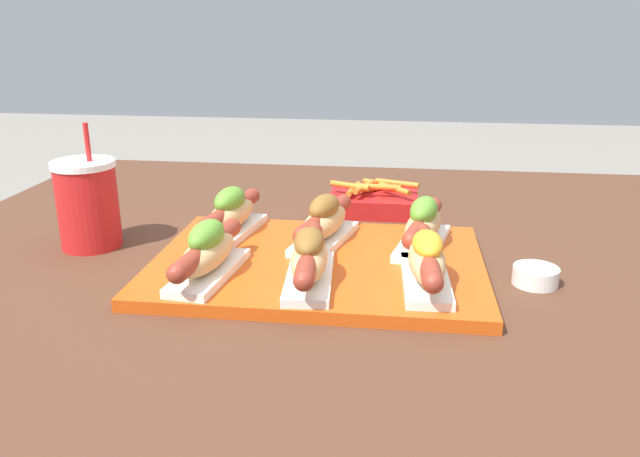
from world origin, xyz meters
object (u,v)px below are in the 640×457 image
(hot_dog_0, at_px, (208,252))
(drink_cup, at_px, (88,204))
(hot_dog_4, at_px, (324,221))
(serving_tray, at_px, (318,264))
(hot_dog_5, at_px, (423,225))
(hot_dog_1, at_px, (309,258))
(sauce_bowl, at_px, (536,275))
(hot_dog_3, at_px, (231,214))
(hot_dog_2, at_px, (427,260))
(fries_basket, at_px, (374,201))

(hot_dog_0, xyz_separation_m, drink_cup, (-0.24, 0.14, 0.02))
(hot_dog_0, bearing_deg, hot_dog_4, 47.54)
(serving_tray, distance_m, hot_dog_5, 0.17)
(hot_dog_4, xyz_separation_m, drink_cup, (-0.38, -0.02, 0.02))
(hot_dog_1, relative_size, sauce_bowl, 3.31)
(sauce_bowl, bearing_deg, hot_dog_3, 167.71)
(serving_tray, relative_size, sauce_bowl, 7.63)
(hot_dog_4, height_order, hot_dog_5, hot_dog_5)
(drink_cup, bearing_deg, serving_tray, -8.01)
(hot_dog_1, height_order, sauce_bowl, hot_dog_1)
(hot_dog_4, height_order, sauce_bowl, hot_dog_4)
(hot_dog_2, relative_size, sauce_bowl, 3.32)
(serving_tray, height_order, hot_dog_4, hot_dog_4)
(drink_cup, bearing_deg, sauce_bowl, -5.55)
(hot_dog_2, height_order, sauce_bowl, hot_dog_2)
(hot_dog_1, height_order, hot_dog_3, hot_dog_3)
(hot_dog_0, xyz_separation_m, hot_dog_4, (0.14, 0.15, -0.00))
(serving_tray, relative_size, hot_dog_4, 2.36)
(hot_dog_3, bearing_deg, fries_basket, 44.59)
(hot_dog_4, relative_size, hot_dog_5, 1.00)
(hot_dog_0, xyz_separation_m, hot_dog_5, (0.29, 0.15, -0.00))
(hot_dog_4, bearing_deg, fries_basket, 74.19)
(hot_dog_0, xyz_separation_m, hot_dog_3, (-0.01, 0.17, 0.00))
(serving_tray, xyz_separation_m, sauce_bowl, (0.31, -0.01, 0.01))
(hot_dog_2, height_order, hot_dog_5, hot_dog_5)
(hot_dog_2, xyz_separation_m, sauce_bowl, (0.15, 0.06, -0.04))
(hot_dog_3, bearing_deg, drink_cup, -171.38)
(hot_dog_1, xyz_separation_m, hot_dog_5, (0.15, 0.16, 0.00))
(drink_cup, height_order, fries_basket, drink_cup)
(drink_cup, xyz_separation_m, fries_basket, (0.45, 0.25, -0.05))
(hot_dog_5, relative_size, fries_basket, 1.21)
(drink_cup, bearing_deg, hot_dog_1, -20.15)
(hot_dog_2, distance_m, sauce_bowl, 0.17)
(sauce_bowl, distance_m, fries_basket, 0.40)
(serving_tray, bearing_deg, hot_dog_2, -25.15)
(fries_basket, bearing_deg, sauce_bowl, -52.96)
(hot_dog_0, relative_size, hot_dog_2, 0.99)
(hot_dog_1, relative_size, fries_basket, 1.23)
(serving_tray, height_order, hot_dog_2, hot_dog_2)
(serving_tray, bearing_deg, hot_dog_1, -90.63)
(hot_dog_1, bearing_deg, hot_dog_4, 89.54)
(hot_dog_1, distance_m, hot_dog_2, 0.16)
(hot_dog_1, bearing_deg, fries_basket, 80.13)
(hot_dog_5, bearing_deg, drink_cup, -178.26)
(hot_dog_4, relative_size, fries_basket, 1.20)
(hot_dog_3, bearing_deg, hot_dog_5, -3.33)
(hot_dog_5, height_order, drink_cup, drink_cup)
(hot_dog_2, xyz_separation_m, drink_cup, (-0.53, 0.13, 0.02))
(hot_dog_5, bearing_deg, hot_dog_4, 179.91)
(hot_dog_2, bearing_deg, hot_dog_0, -177.68)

